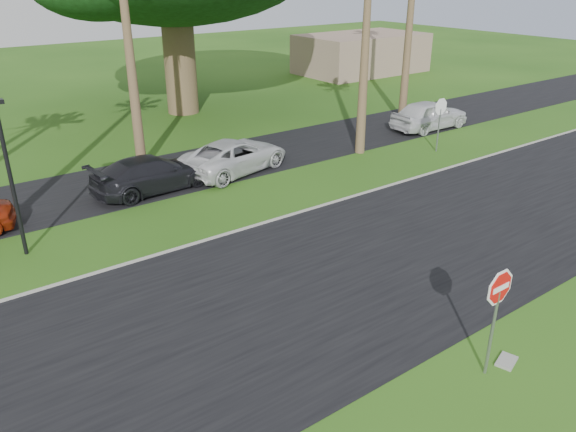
% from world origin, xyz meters
% --- Properties ---
extents(ground, '(120.00, 120.00, 0.00)m').
position_xyz_m(ground, '(0.00, 0.00, 0.00)').
color(ground, '#234B12').
rests_on(ground, ground).
extents(road, '(120.00, 8.00, 0.02)m').
position_xyz_m(road, '(0.00, 2.00, 0.01)').
color(road, black).
rests_on(road, ground).
extents(parking_strip, '(120.00, 5.00, 0.02)m').
position_xyz_m(parking_strip, '(0.00, 12.50, 0.01)').
color(parking_strip, black).
rests_on(parking_strip, ground).
extents(curb, '(120.00, 0.12, 0.06)m').
position_xyz_m(curb, '(0.00, 6.05, 0.03)').
color(curb, gray).
rests_on(curb, ground).
extents(stop_sign_near, '(1.05, 0.07, 2.62)m').
position_xyz_m(stop_sign_near, '(0.50, -3.00, 1.77)').
color(stop_sign_near, gray).
rests_on(stop_sign_near, ground).
extents(stop_sign_far, '(1.05, 0.07, 2.62)m').
position_xyz_m(stop_sign_far, '(12.00, 8.00, 1.77)').
color(stop_sign_far, gray).
rests_on(stop_sign_far, ground).
extents(streetlight_right, '(0.45, 0.25, 4.64)m').
position_xyz_m(streetlight_right, '(-6.00, 8.50, 2.65)').
color(streetlight_right, black).
rests_on(streetlight_right, ground).
extents(building_far, '(10.00, 6.00, 3.00)m').
position_xyz_m(building_far, '(24.00, 26.00, 1.50)').
color(building_far, gray).
rests_on(building_far, ground).
extents(car_dark, '(4.84, 2.29, 1.36)m').
position_xyz_m(car_dark, '(-0.76, 11.08, 0.68)').
color(car_dark, black).
rests_on(car_dark, ground).
extents(car_minivan, '(5.29, 3.34, 1.36)m').
position_xyz_m(car_minivan, '(2.94, 11.13, 0.68)').
color(car_minivan, silver).
rests_on(car_minivan, ground).
extents(car_pickup, '(4.56, 1.91, 1.54)m').
position_xyz_m(car_pickup, '(14.72, 10.84, 0.77)').
color(car_pickup, silver).
rests_on(car_pickup, ground).
extents(utility_slab, '(0.63, 0.50, 0.06)m').
position_xyz_m(utility_slab, '(1.17, -3.07, 0.03)').
color(utility_slab, gray).
rests_on(utility_slab, ground).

